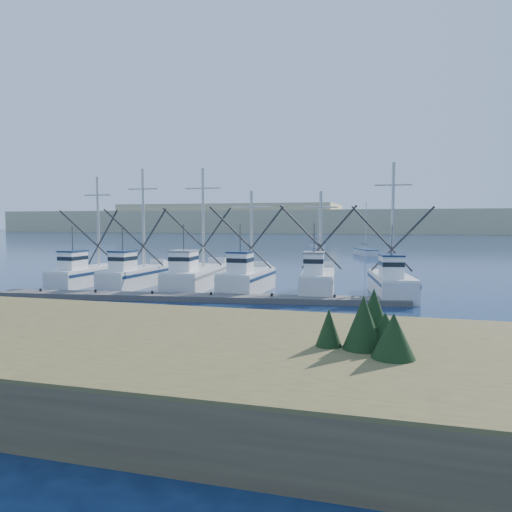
# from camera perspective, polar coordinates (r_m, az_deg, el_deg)

# --- Properties ---
(ground) EXTENTS (500.00, 500.00, 0.00)m
(ground) POSITION_cam_1_polar(r_m,az_deg,el_deg) (25.27, 0.66, -7.85)
(ground) COLOR #0C1D38
(ground) RESTS_ON ground
(floating_dock) EXTENTS (27.31, 5.51, 0.36)m
(floating_dock) POSITION_cam_1_polar(r_m,az_deg,el_deg) (33.12, -6.86, -4.72)
(floating_dock) COLOR #625D57
(floating_dock) RESTS_ON ground
(dune_ridge) EXTENTS (360.00, 60.00, 10.00)m
(dune_ridge) POSITION_cam_1_polar(r_m,az_deg,el_deg) (233.97, 14.22, 3.83)
(dune_ridge) COLOR tan
(dune_ridge) RESTS_ON ground
(trawler_fleet) EXTENTS (27.05, 9.27, 9.42)m
(trawler_fleet) POSITION_cam_1_polar(r_m,az_deg,el_deg) (37.54, -4.12, -2.49)
(trawler_fleet) COLOR silver
(trawler_fleet) RESTS_ON ground
(sailboat_near) EXTENTS (4.06, 6.71, 8.10)m
(sailboat_near) POSITION_cam_1_polar(r_m,az_deg,el_deg) (77.53, 12.38, 0.43)
(sailboat_near) COLOR silver
(sailboat_near) RESTS_ON ground
(sailboat_far) EXTENTS (3.80, 5.88, 8.10)m
(sailboat_far) POSITION_cam_1_polar(r_m,az_deg,el_deg) (98.19, 7.01, 1.23)
(sailboat_far) COLOR silver
(sailboat_far) RESTS_ON ground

